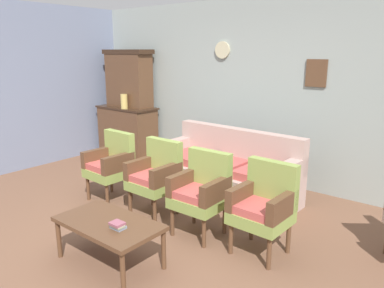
{
  "coord_description": "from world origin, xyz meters",
  "views": [
    {
      "loc": [
        2.75,
        -2.34,
        1.94
      ],
      "look_at": [
        0.03,
        1.04,
        0.85
      ],
      "focal_mm": 34.87,
      "sensor_mm": 36.0,
      "label": 1
    }
  ],
  "objects_px": {
    "armchair_near_cabinet": "(111,163)",
    "coffee_table": "(109,226)",
    "floral_couch": "(226,173)",
    "vase_on_cabinet": "(124,101)",
    "side_cabinet": "(128,131)",
    "armchair_row_middle": "(156,174)",
    "armchair_by_doorway": "(264,204)",
    "book_stack_on_table": "(118,225)",
    "armchair_near_couch_end": "(201,190)"
  },
  "relations": [
    {
      "from": "book_stack_on_table",
      "to": "armchair_near_couch_end",
      "type": "bearing_deg",
      "value": 83.37
    },
    {
      "from": "armchair_near_couch_end",
      "to": "side_cabinet",
      "type": "bearing_deg",
      "value": 151.51
    },
    {
      "from": "armchair_near_couch_end",
      "to": "coffee_table",
      "type": "height_order",
      "value": "armchair_near_couch_end"
    },
    {
      "from": "side_cabinet",
      "to": "armchair_near_cabinet",
      "type": "xyz_separation_m",
      "value": [
        1.46,
        -1.59,
        0.03
      ]
    },
    {
      "from": "armchair_near_couch_end",
      "to": "armchair_by_doorway",
      "type": "height_order",
      "value": "same"
    },
    {
      "from": "floral_couch",
      "to": "vase_on_cabinet",
      "type": "bearing_deg",
      "value": 171.1
    },
    {
      "from": "armchair_near_cabinet",
      "to": "armchair_near_couch_end",
      "type": "height_order",
      "value": "same"
    },
    {
      "from": "armchair_near_cabinet",
      "to": "coffee_table",
      "type": "xyz_separation_m",
      "value": [
        1.22,
        -1.04,
        -0.12
      ]
    },
    {
      "from": "armchair_near_cabinet",
      "to": "vase_on_cabinet",
      "type": "bearing_deg",
      "value": 133.02
    },
    {
      "from": "vase_on_cabinet",
      "to": "coffee_table",
      "type": "relative_size",
      "value": 0.26
    },
    {
      "from": "floral_couch",
      "to": "armchair_near_cabinet",
      "type": "relative_size",
      "value": 2.23
    },
    {
      "from": "side_cabinet",
      "to": "armchair_row_middle",
      "type": "relative_size",
      "value": 1.28
    },
    {
      "from": "armchair_by_doorway",
      "to": "book_stack_on_table",
      "type": "bearing_deg",
      "value": -126.52
    },
    {
      "from": "book_stack_on_table",
      "to": "floral_couch",
      "type": "bearing_deg",
      "value": 96.96
    },
    {
      "from": "armchair_row_middle",
      "to": "vase_on_cabinet",
      "type": "bearing_deg",
      "value": 146.82
    },
    {
      "from": "floral_couch",
      "to": "coffee_table",
      "type": "distance_m",
      "value": 2.07
    },
    {
      "from": "armchair_near_couch_end",
      "to": "book_stack_on_table",
      "type": "xyz_separation_m",
      "value": [
        -0.12,
        -1.05,
        -0.05
      ]
    },
    {
      "from": "floral_couch",
      "to": "armchair_by_doorway",
      "type": "relative_size",
      "value": 2.23
    },
    {
      "from": "floral_couch",
      "to": "coffee_table",
      "type": "height_order",
      "value": "floral_couch"
    },
    {
      "from": "armchair_by_doorway",
      "to": "armchair_near_couch_end",
      "type": "bearing_deg",
      "value": -174.54
    },
    {
      "from": "side_cabinet",
      "to": "floral_couch",
      "type": "distance_m",
      "value": 2.67
    },
    {
      "from": "armchair_near_couch_end",
      "to": "floral_couch",
      "type": "bearing_deg",
      "value": 109.76
    },
    {
      "from": "armchair_by_doorway",
      "to": "book_stack_on_table",
      "type": "distance_m",
      "value": 1.39
    },
    {
      "from": "coffee_table",
      "to": "armchair_row_middle",
      "type": "bearing_deg",
      "value": 112.13
    },
    {
      "from": "floral_couch",
      "to": "armchair_row_middle",
      "type": "xyz_separation_m",
      "value": [
        -0.36,
        -0.99,
        0.17
      ]
    },
    {
      "from": "armchair_row_middle",
      "to": "armchair_by_doorway",
      "type": "height_order",
      "value": "same"
    },
    {
      "from": "armchair_by_doorway",
      "to": "armchair_row_middle",
      "type": "bearing_deg",
      "value": -179.95
    },
    {
      "from": "vase_on_cabinet",
      "to": "armchair_near_cabinet",
      "type": "relative_size",
      "value": 0.29
    },
    {
      "from": "armchair_row_middle",
      "to": "armchair_near_couch_end",
      "type": "relative_size",
      "value": 1.0
    },
    {
      "from": "vase_on_cabinet",
      "to": "coffee_table",
      "type": "distance_m",
      "value": 3.6
    },
    {
      "from": "armchair_near_cabinet",
      "to": "side_cabinet",
      "type": "bearing_deg",
      "value": 132.54
    },
    {
      "from": "floral_couch",
      "to": "armchair_row_middle",
      "type": "height_order",
      "value": "same"
    },
    {
      "from": "floral_couch",
      "to": "armchair_row_middle",
      "type": "bearing_deg",
      "value": -109.97
    },
    {
      "from": "vase_on_cabinet",
      "to": "armchair_row_middle",
      "type": "bearing_deg",
      "value": -33.18
    },
    {
      "from": "side_cabinet",
      "to": "coffee_table",
      "type": "distance_m",
      "value": 3.76
    },
    {
      "from": "vase_on_cabinet",
      "to": "armchair_near_couch_end",
      "type": "xyz_separation_m",
      "value": [
        2.84,
        -1.44,
        -0.56
      ]
    },
    {
      "from": "floral_couch",
      "to": "side_cabinet",
      "type": "bearing_deg",
      "value": 167.78
    },
    {
      "from": "vase_on_cabinet",
      "to": "armchair_near_cabinet",
      "type": "height_order",
      "value": "vase_on_cabinet"
    },
    {
      "from": "armchair_near_couch_end",
      "to": "book_stack_on_table",
      "type": "bearing_deg",
      "value": -96.63
    },
    {
      "from": "coffee_table",
      "to": "armchair_near_couch_end",
      "type": "bearing_deg",
      "value": 73.32
    },
    {
      "from": "armchair_row_middle",
      "to": "side_cabinet",
      "type": "bearing_deg",
      "value": 145.32
    },
    {
      "from": "coffee_table",
      "to": "book_stack_on_table",
      "type": "xyz_separation_m",
      "value": [
        0.18,
        -0.04,
        0.08
      ]
    },
    {
      "from": "armchair_row_middle",
      "to": "armchair_near_couch_end",
      "type": "xyz_separation_m",
      "value": [
        0.74,
        -0.07,
        0.0
      ]
    },
    {
      "from": "armchair_by_doorway",
      "to": "coffee_table",
      "type": "height_order",
      "value": "armchair_by_doorway"
    },
    {
      "from": "armchair_near_couch_end",
      "to": "coffee_table",
      "type": "relative_size",
      "value": 0.9
    },
    {
      "from": "armchair_near_cabinet",
      "to": "armchair_row_middle",
      "type": "distance_m",
      "value": 0.79
    },
    {
      "from": "armchair_by_doorway",
      "to": "side_cabinet",
      "type": "bearing_deg",
      "value": 157.18
    },
    {
      "from": "side_cabinet",
      "to": "armchair_near_couch_end",
      "type": "height_order",
      "value": "side_cabinet"
    },
    {
      "from": "book_stack_on_table",
      "to": "vase_on_cabinet",
      "type": "bearing_deg",
      "value": 137.51
    },
    {
      "from": "side_cabinet",
      "to": "book_stack_on_table",
      "type": "bearing_deg",
      "value": -43.01
    }
  ]
}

